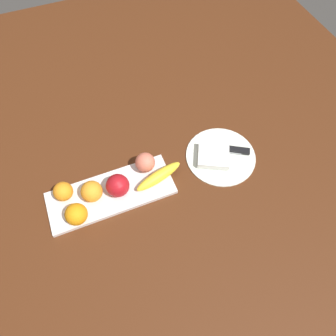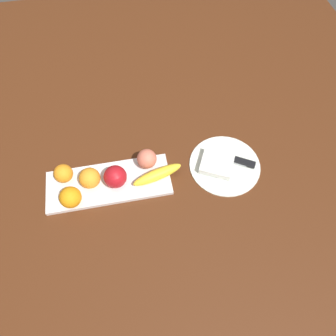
{
  "view_description": "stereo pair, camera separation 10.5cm",
  "coord_description": "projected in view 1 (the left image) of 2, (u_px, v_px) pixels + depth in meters",
  "views": [
    {
      "loc": [
        0.03,
        0.5,
        0.94
      ],
      "look_at": [
        -0.17,
        -0.01,
        0.05
      ],
      "focal_mm": 33.08,
      "sensor_mm": 36.0,
      "label": 1
    },
    {
      "loc": [
        -0.07,
        0.53,
        0.94
      ],
      "look_at": [
        -0.17,
        -0.01,
        0.05
      ],
      "focal_mm": 33.08,
      "sensor_mm": 36.0,
      "label": 2
    }
  ],
  "objects": [
    {
      "name": "orange_near_banana",
      "position": [
        76.0,
        214.0,
        0.96
      ],
      "size": [
        0.07,
        0.07,
        0.07
      ],
      "primitive_type": "sphere",
      "color": "orange",
      "rests_on": "fruit_tray"
    },
    {
      "name": "ground_plane",
      "position": [
        122.0,
        192.0,
        1.05
      ],
      "size": [
        2.4,
        2.4,
        0.0
      ],
      "primitive_type": "plane",
      "color": "#4C2510"
    },
    {
      "name": "fruit_tray",
      "position": [
        111.0,
        193.0,
        1.04
      ],
      "size": [
        0.42,
        0.16,
        0.02
      ],
      "primitive_type": "cube",
      "color": "silver",
      "rests_on": "ground_plane"
    },
    {
      "name": "knife",
      "position": [
        233.0,
        151.0,
        1.12
      ],
      "size": [
        0.17,
        0.11,
        0.01
      ],
      "rotation": [
        0.0,
        0.0,
        -0.53
      ],
      "color": "silver",
      "rests_on": "dinner_plate"
    },
    {
      "name": "dinner_plate",
      "position": [
        221.0,
        156.0,
        1.12
      ],
      "size": [
        0.25,
        0.25,
        0.01
      ],
      "primitive_type": "cylinder",
      "color": "white",
      "rests_on": "ground_plane"
    },
    {
      "name": "peach",
      "position": [
        145.0,
        162.0,
        1.06
      ],
      "size": [
        0.07,
        0.07,
        0.07
      ],
      "primitive_type": "sphere",
      "color": "#DA7058",
      "rests_on": "fruit_tray"
    },
    {
      "name": "apple",
      "position": [
        118.0,
        185.0,
        1.01
      ],
      "size": [
        0.08,
        0.08,
        0.08
      ],
      "primitive_type": "sphere",
      "color": "#AF151D",
      "rests_on": "fruit_tray"
    },
    {
      "name": "folded_napkin",
      "position": [
        213.0,
        156.0,
        1.1
      ],
      "size": [
        0.14,
        0.14,
        0.02
      ],
      "primitive_type": "cube",
      "rotation": [
        0.0,
        0.0,
        -0.47
      ],
      "color": "white",
      "rests_on": "dinner_plate"
    },
    {
      "name": "orange_center",
      "position": [
        92.0,
        191.0,
        1.0
      ],
      "size": [
        0.07,
        0.07,
        0.07
      ],
      "primitive_type": "sphere",
      "color": "orange",
      "rests_on": "fruit_tray"
    },
    {
      "name": "orange_near_apple",
      "position": [
        63.0,
        191.0,
        1.0
      ],
      "size": [
        0.06,
        0.06,
        0.06
      ],
      "primitive_type": "sphere",
      "color": "orange",
      "rests_on": "fruit_tray"
    },
    {
      "name": "banana",
      "position": [
        159.0,
        176.0,
        1.05
      ],
      "size": [
        0.18,
        0.08,
        0.04
      ],
      "primitive_type": "ellipsoid",
      "rotation": [
        0.0,
        0.0,
        0.26
      ],
      "color": "yellow",
      "rests_on": "fruit_tray"
    }
  ]
}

